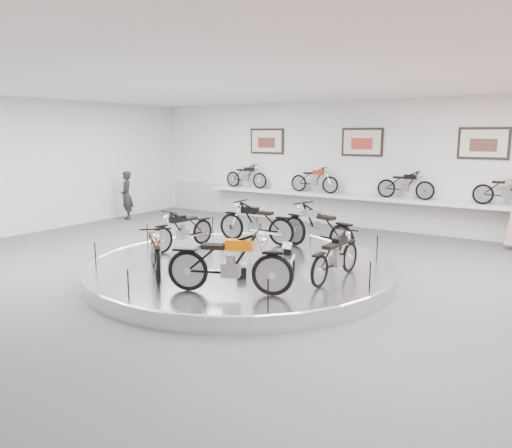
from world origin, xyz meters
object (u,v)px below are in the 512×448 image
Objects in this scene: bike_d at (155,250)px; bike_f at (336,256)px; display_platform at (241,269)px; bike_a at (317,227)px; bike_b at (256,222)px; bike_e at (229,262)px; shelf at (357,197)px; bike_c at (183,229)px; visitor at (127,196)px.

bike_f is (3.01, 1.58, -0.04)m from bike_d.
bike_a is at bearing 64.93° from display_platform.
bike_d is (-1.69, -3.50, -0.05)m from bike_a.
display_platform is 3.64× the size of bike_b.
bike_b reaches higher than display_platform.
bike_d reaches higher than display_platform.
bike_e reaches higher than bike_f.
bike_e is 2.08m from bike_f.
bike_f is at bearing 33.42° from bike_e.
shelf is 5.95× the size of bike_a.
shelf is at bearing 74.48° from bike_e.
bike_a reaches higher than display_platform.
bike_c is 0.94× the size of visitor.
bike_c is at bearing 121.32° from bike_e.
bike_f is 10.19m from visitor.
bike_c is (-1.09, -1.45, -0.05)m from bike_b.
bike_e is (1.78, -3.54, 0.02)m from bike_b.
bike_e is (1.02, -8.19, -0.16)m from shelf.
bike_c is at bearing 87.34° from bike_f.
bike_d is at bearing 120.21° from bike_f.
bike_e is at bearing -0.95° from visitor.
bike_f is at bearing 141.41° from bike_a.
shelf is at bearing -62.35° from bike_a.
bike_f is 0.91× the size of visitor.
bike_a is 1.63m from bike_b.
bike_a is at bearing 126.90° from bike_c.
visitor reaches higher than bike_c.
visitor is at bearing 153.78° from display_platform.
bike_b is at bearing 16.16° from visitor.
bike_b is at bearing 150.35° from bike_c.
bike_f is at bearing 69.91° from bike_d.
bike_a reaches higher than bike_c.
bike_f is (2.18, -6.47, -0.25)m from shelf.
bike_e is 9.94m from visitor.
bike_c is at bearing 49.68° from bike_b.
visitor reaches higher than bike_b.
shelf is 6.51× the size of visitor.
bike_f is at bearing 10.81° from visitor.
bike_f is at bearing 144.65° from bike_b.
bike_a is (0.86, 1.84, 0.69)m from display_platform.
bike_b is 1.82m from bike_c.
shelf is 5.97× the size of bike_e.
bike_a is 1.09× the size of visitor.
shelf is at bearing 90.00° from display_platform.
bike_d reaches higher than shelf.
bike_a is 3.89m from bike_d.
bike_b reaches higher than shelf.
bike_a is 1.05× the size of bike_b.
display_platform is 1.96m from bike_d.
display_platform is 2.26m from bike_f.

